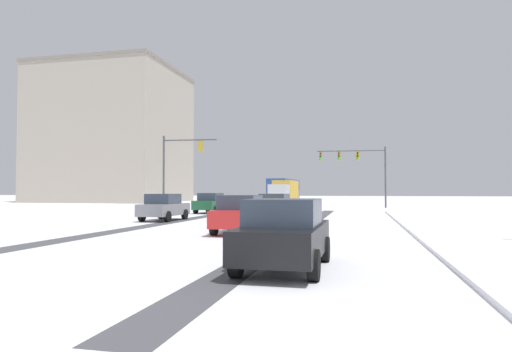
{
  "coord_description": "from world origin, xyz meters",
  "views": [
    {
      "loc": [
        6.85,
        -6.26,
        1.81
      ],
      "look_at": [
        0.0,
        23.26,
        2.8
      ],
      "focal_mm": 31.55,
      "sensor_mm": 36.0,
      "label": 1
    }
  ],
  "objects_px": {
    "car_dark_green_lead": "(211,203)",
    "car_yellow_cab_second": "(275,207)",
    "car_grey_third": "(164,207)",
    "office_building_far_left_block": "(113,136)",
    "traffic_signal_near_left": "(178,161)",
    "bus_oncoming": "(284,189)",
    "car_red_fourth": "(241,214)",
    "box_truck_delivery": "(284,192)",
    "car_black_fifth": "(285,234)",
    "traffic_signal_far_right": "(357,163)"
  },
  "relations": [
    {
      "from": "car_black_fifth",
      "to": "bus_oncoming",
      "type": "distance_m",
      "value": 52.2
    },
    {
      "from": "car_red_fourth",
      "to": "car_dark_green_lead",
      "type": "bearing_deg",
      "value": 112.92
    },
    {
      "from": "traffic_signal_near_left",
      "to": "box_truck_delivery",
      "type": "bearing_deg",
      "value": 69.85
    },
    {
      "from": "car_dark_green_lead",
      "to": "bus_oncoming",
      "type": "height_order",
      "value": "bus_oncoming"
    },
    {
      "from": "car_dark_green_lead",
      "to": "traffic_signal_far_right",
      "type": "bearing_deg",
      "value": 52.28
    },
    {
      "from": "car_dark_green_lead",
      "to": "car_grey_third",
      "type": "bearing_deg",
      "value": -89.19
    },
    {
      "from": "office_building_far_left_block",
      "to": "car_grey_third",
      "type": "bearing_deg",
      "value": -55.82
    },
    {
      "from": "box_truck_delivery",
      "to": "car_black_fifth",
      "type": "bearing_deg",
      "value": -80.5
    },
    {
      "from": "traffic_signal_near_left",
      "to": "car_grey_third",
      "type": "relative_size",
      "value": 1.58
    },
    {
      "from": "traffic_signal_near_left",
      "to": "traffic_signal_far_right",
      "type": "bearing_deg",
      "value": 42.84
    },
    {
      "from": "traffic_signal_far_right",
      "to": "bus_oncoming",
      "type": "bearing_deg",
      "value": 128.97
    },
    {
      "from": "box_truck_delivery",
      "to": "office_building_far_left_block",
      "type": "distance_m",
      "value": 35.07
    },
    {
      "from": "car_red_fourth",
      "to": "box_truck_delivery",
      "type": "relative_size",
      "value": 0.55
    },
    {
      "from": "car_yellow_cab_second",
      "to": "car_red_fourth",
      "type": "distance_m",
      "value": 8.95
    },
    {
      "from": "car_yellow_cab_second",
      "to": "car_red_fourth",
      "type": "bearing_deg",
      "value": -88.68
    },
    {
      "from": "traffic_signal_far_right",
      "to": "car_yellow_cab_second",
      "type": "bearing_deg",
      "value": -102.61
    },
    {
      "from": "car_black_fifth",
      "to": "box_truck_delivery",
      "type": "xyz_separation_m",
      "value": [
        -7.1,
        42.44,
        0.82
      ]
    },
    {
      "from": "car_dark_green_lead",
      "to": "box_truck_delivery",
      "type": "xyz_separation_m",
      "value": [
        2.92,
        18.21,
        0.82
      ]
    },
    {
      "from": "car_yellow_cab_second",
      "to": "car_grey_third",
      "type": "xyz_separation_m",
      "value": [
        -6.43,
        -2.17,
        0.0
      ]
    },
    {
      "from": "bus_oncoming",
      "to": "car_black_fifth",
      "type": "bearing_deg",
      "value": -80.49
    },
    {
      "from": "bus_oncoming",
      "to": "car_dark_green_lead",
      "type": "bearing_deg",
      "value": -92.94
    },
    {
      "from": "car_yellow_cab_second",
      "to": "car_grey_third",
      "type": "height_order",
      "value": "same"
    },
    {
      "from": "car_dark_green_lead",
      "to": "car_red_fourth",
      "type": "relative_size",
      "value": 1.01
    },
    {
      "from": "traffic_signal_far_right",
      "to": "car_dark_green_lead",
      "type": "relative_size",
      "value": 1.74
    },
    {
      "from": "bus_oncoming",
      "to": "car_grey_third",
      "type": "bearing_deg",
      "value": -91.99
    },
    {
      "from": "car_grey_third",
      "to": "box_truck_delivery",
      "type": "xyz_separation_m",
      "value": [
        2.79,
        27.44,
        0.82
      ]
    },
    {
      "from": "car_yellow_cab_second",
      "to": "car_black_fifth",
      "type": "height_order",
      "value": "same"
    },
    {
      "from": "traffic_signal_far_right",
      "to": "traffic_signal_near_left",
      "type": "bearing_deg",
      "value": -137.16
    },
    {
      "from": "car_dark_green_lead",
      "to": "car_yellow_cab_second",
      "type": "height_order",
      "value": "same"
    },
    {
      "from": "traffic_signal_far_right",
      "to": "car_dark_green_lead",
      "type": "bearing_deg",
      "value": -127.72
    },
    {
      "from": "traffic_signal_near_left",
      "to": "car_dark_green_lead",
      "type": "bearing_deg",
      "value": -17.53
    },
    {
      "from": "traffic_signal_near_left",
      "to": "car_red_fourth",
      "type": "distance_m",
      "value": 20.16
    },
    {
      "from": "car_black_fifth",
      "to": "bus_oncoming",
      "type": "xyz_separation_m",
      "value": [
        -8.62,
        51.47,
        1.18
      ]
    },
    {
      "from": "car_grey_third",
      "to": "office_building_far_left_block",
      "type": "relative_size",
      "value": 0.19
    },
    {
      "from": "car_yellow_cab_second",
      "to": "bus_oncoming",
      "type": "bearing_deg",
      "value": 98.56
    },
    {
      "from": "car_red_fourth",
      "to": "traffic_signal_near_left",
      "type": "bearing_deg",
      "value": 120.71
    },
    {
      "from": "traffic_signal_far_right",
      "to": "office_building_far_left_block",
      "type": "distance_m",
      "value": 43.43
    },
    {
      "from": "traffic_signal_far_right",
      "to": "car_yellow_cab_second",
      "type": "xyz_separation_m",
      "value": [
        -4.89,
        -21.87,
        -4.01
      ]
    },
    {
      "from": "car_dark_green_lead",
      "to": "office_building_far_left_block",
      "type": "bearing_deg",
      "value": 131.03
    },
    {
      "from": "car_dark_green_lead",
      "to": "car_black_fifth",
      "type": "xyz_separation_m",
      "value": [
        10.02,
        -24.23,
        0.0
      ]
    },
    {
      "from": "box_truck_delivery",
      "to": "car_red_fourth",
      "type": "bearing_deg",
      "value": -83.59
    },
    {
      "from": "car_grey_third",
      "to": "car_black_fifth",
      "type": "relative_size",
      "value": 1.0
    },
    {
      "from": "car_grey_third",
      "to": "car_red_fourth",
      "type": "height_order",
      "value": "same"
    },
    {
      "from": "car_black_fifth",
      "to": "bus_oncoming",
      "type": "height_order",
      "value": "bus_oncoming"
    },
    {
      "from": "car_yellow_cab_second",
      "to": "car_black_fifth",
      "type": "distance_m",
      "value": 17.52
    },
    {
      "from": "traffic_signal_near_left",
      "to": "traffic_signal_far_right",
      "type": "relative_size",
      "value": 0.9
    },
    {
      "from": "traffic_signal_far_right",
      "to": "car_red_fourth",
      "type": "relative_size",
      "value": 1.76
    },
    {
      "from": "car_red_fourth",
      "to": "box_truck_delivery",
      "type": "xyz_separation_m",
      "value": [
        -3.85,
        34.21,
        0.82
      ]
    },
    {
      "from": "traffic_signal_far_right",
      "to": "office_building_far_left_block",
      "type": "height_order",
      "value": "office_building_far_left_block"
    },
    {
      "from": "bus_oncoming",
      "to": "office_building_far_left_block",
      "type": "xyz_separation_m",
      "value": [
        -29.33,
        4.85,
        8.89
      ]
    }
  ]
}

